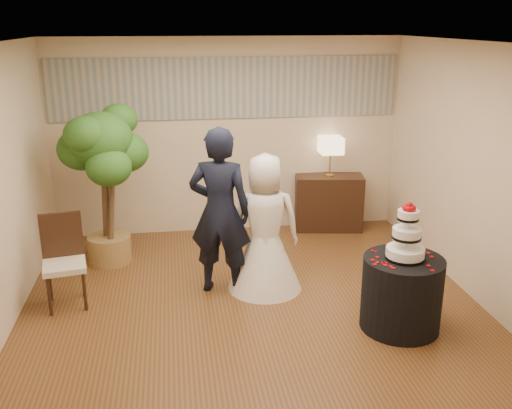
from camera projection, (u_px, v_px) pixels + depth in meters
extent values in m
cube|color=brown|center=(252.00, 306.00, 6.28)|extent=(5.00, 5.00, 0.00)
cube|color=white|center=(252.00, 43.00, 5.41)|extent=(5.00, 5.00, 0.00)
cube|color=beige|center=(228.00, 137.00, 8.20)|extent=(5.00, 0.06, 2.80)
cube|color=beige|center=(310.00, 295.00, 3.50)|extent=(5.00, 0.06, 2.80)
cube|color=beige|center=(479.00, 175.00, 6.20)|extent=(0.06, 5.00, 2.80)
cube|color=gray|center=(227.00, 88.00, 7.96)|extent=(4.90, 0.02, 0.85)
imported|color=black|center=(220.00, 212.00, 6.38)|extent=(0.81, 0.65, 1.93)
imported|color=white|center=(265.00, 223.00, 6.48)|extent=(0.95, 0.95, 1.61)
cylinder|color=black|center=(402.00, 293.00, 5.75)|extent=(1.03, 1.03, 0.76)
cube|color=black|center=(328.00, 202.00, 8.50)|extent=(1.05, 0.59, 0.82)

